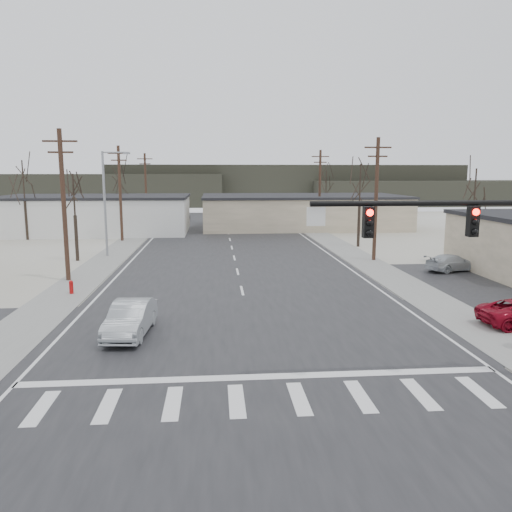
{
  "coord_description": "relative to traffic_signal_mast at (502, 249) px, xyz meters",
  "views": [
    {
      "loc": [
        -1.61,
        -21.81,
        7.15
      ],
      "look_at": [
        0.66,
        5.5,
        2.6
      ],
      "focal_mm": 35.0,
      "sensor_mm": 36.0,
      "label": 1
    }
  ],
  "objects": [
    {
      "name": "ground",
      "position": [
        -7.89,
        6.2,
        -4.67
      ],
      "size": [
        140.0,
        140.0,
        0.0
      ],
      "primitive_type": "plane",
      "color": "silver",
      "rests_on": "ground"
    },
    {
      "name": "main_road",
      "position": [
        -7.89,
        21.2,
        -4.65
      ],
      "size": [
        18.0,
        110.0,
        0.05
      ],
      "primitive_type": "cube",
      "color": "black",
      "rests_on": "ground"
    },
    {
      "name": "cross_road",
      "position": [
        -7.89,
        6.2,
        -4.65
      ],
      "size": [
        90.0,
        10.0,
        0.04
      ],
      "primitive_type": "cube",
      "color": "black",
      "rests_on": "ground"
    },
    {
      "name": "sidewalk_left",
      "position": [
        -18.49,
        26.2,
        -4.64
      ],
      "size": [
        3.0,
        90.0,
        0.06
      ],
      "primitive_type": "cube",
      "color": "gray",
      "rests_on": "ground"
    },
    {
      "name": "sidewalk_right",
      "position": [
        2.71,
        26.2,
        -4.64
      ],
      "size": [
        3.0,
        90.0,
        0.06
      ],
      "primitive_type": "cube",
      "color": "gray",
      "rests_on": "ground"
    },
    {
      "name": "traffic_signal_mast",
      "position": [
        0.0,
        0.0,
        0.0
      ],
      "size": [
        8.95,
        0.43,
        7.2
      ],
      "color": "black",
      "rests_on": "ground"
    },
    {
      "name": "fire_hydrant",
      "position": [
        -18.09,
        14.2,
        -4.22
      ],
      "size": [
        0.24,
        0.24,
        0.87
      ],
      "color": "#A50C0C",
      "rests_on": "ground"
    },
    {
      "name": "building_left_far",
      "position": [
        -23.89,
        46.2,
        -2.42
      ],
      "size": [
        22.3,
        12.3,
        4.5
      ],
      "color": "silver",
      "rests_on": "ground"
    },
    {
      "name": "building_right_far",
      "position": [
        2.11,
        50.2,
        -2.52
      ],
      "size": [
        26.3,
        14.3,
        4.3
      ],
      "color": "beige",
      "rests_on": "ground"
    },
    {
      "name": "upole_left_b",
      "position": [
        -19.39,
        18.2,
        0.55
      ],
      "size": [
        2.2,
        0.3,
        10.0
      ],
      "color": "#41281E",
      "rests_on": "ground"
    },
    {
      "name": "upole_left_c",
      "position": [
        -19.39,
        38.2,
        0.55
      ],
      "size": [
        2.2,
        0.3,
        10.0
      ],
      "color": "#41281E",
      "rests_on": "ground"
    },
    {
      "name": "upole_left_d",
      "position": [
        -19.39,
        58.2,
        0.55
      ],
      "size": [
        2.2,
        0.3,
        10.0
      ],
      "color": "#41281E",
      "rests_on": "ground"
    },
    {
      "name": "upole_right_a",
      "position": [
        3.61,
        24.2,
        0.55
      ],
      "size": [
        2.2,
        0.3,
        10.0
      ],
      "color": "#41281E",
      "rests_on": "ground"
    },
    {
      "name": "upole_right_b",
      "position": [
        3.61,
        46.2,
        0.55
      ],
      "size": [
        2.2,
        0.3,
        10.0
      ],
      "color": "#41281E",
      "rests_on": "ground"
    },
    {
      "name": "streetlight_main",
      "position": [
        -18.69,
        28.2,
        0.41
      ],
      "size": [
        2.4,
        0.25,
        9.0
      ],
      "color": "gray",
      "rests_on": "ground"
    },
    {
      "name": "tree_left_near",
      "position": [
        -20.89,
        26.2,
        0.55
      ],
      "size": [
        3.3,
        3.3,
        7.35
      ],
      "color": "#2F241D",
      "rests_on": "ground"
    },
    {
      "name": "tree_right_mid",
      "position": [
        4.61,
        32.2,
        1.26
      ],
      "size": [
        3.74,
        3.74,
        8.33
      ],
      "color": "#2F241D",
      "rests_on": "ground"
    },
    {
      "name": "tree_left_far",
      "position": [
        -21.89,
        52.2,
        1.61
      ],
      "size": [
        3.96,
        3.96,
        8.82
      ],
      "color": "#2F241D",
      "rests_on": "ground"
    },
    {
      "name": "tree_right_far",
      "position": [
        7.11,
        58.2,
        0.91
      ],
      "size": [
        3.52,
        3.52,
        7.84
      ],
      "color": "#2F241D",
      "rests_on": "ground"
    },
    {
      "name": "tree_lot",
      "position": [
        14.11,
        28.2,
        0.91
      ],
      "size": [
        3.52,
        3.52,
        7.84
      ],
      "color": "#2F241D",
      "rests_on": "ground"
    },
    {
      "name": "tree_left_mid",
      "position": [
        -29.89,
        40.2,
        1.61
      ],
      "size": [
        3.96,
        3.96,
        8.82
      ],
      "color": "#2F241D",
      "rests_on": "ground"
    },
    {
      "name": "hill_left",
      "position": [
        -42.89,
        98.2,
        -1.17
      ],
      "size": [
        70.0,
        18.0,
        7.0
      ],
      "primitive_type": "cube",
      "color": "#333026",
      "rests_on": "ground"
    },
    {
      "name": "hill_center",
      "position": [
        7.11,
        102.2,
        -0.17
      ],
      "size": [
        80.0,
        18.0,
        9.0
      ],
      "primitive_type": "cube",
      "color": "#333026",
      "rests_on": "ground"
    },
    {
      "name": "hill_right",
      "position": [
        42.11,
        96.2,
        -1.92
      ],
      "size": [
        60.0,
        18.0,
        5.5
      ],
      "primitive_type": "cube",
      "color": "#333026",
      "rests_on": "ground"
    },
    {
      "name": "sedan_crossing",
      "position": [
        -13.3,
        6.17,
        -3.89
      ],
      "size": [
        1.92,
        4.61,
        1.48
      ],
      "primitive_type": "imported",
      "rotation": [
        0.0,
        0.0,
        -0.08
      ],
      "color": "#94999E",
      "rests_on": "main_road"
    },
    {
      "name": "car_far_a",
      "position": [
        -4.22,
        57.58,
        -3.97
      ],
      "size": [
        1.9,
        4.57,
        1.32
      ],
      "primitive_type": "imported",
      "rotation": [
        0.0,
        0.0,
        3.15
      ],
      "color": "black",
      "rests_on": "main_road"
    },
    {
      "name": "car_far_b",
      "position": [
        -14.25,
        59.33,
        -3.93
      ],
      "size": [
        2.27,
        4.29,
        1.39
      ],
      "primitive_type": "imported",
      "rotation": [
        0.0,
        0.0,
        -0.16
      ],
      "color": "black",
      "rests_on": "main_road"
    },
    {
      "name": "car_parked_silver",
      "position": [
        7.89,
        19.2,
        -4.03
      ],
      "size": [
        4.52,
        2.99,
        1.22
      ],
      "primitive_type": "imported",
      "rotation": [
        0.0,
        0.0,
        1.91
      ],
      "color": "#A6ABB0",
      "rests_on": "parking_lot"
    }
  ]
}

